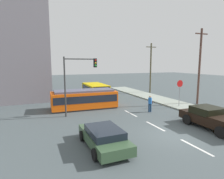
{
  "coord_description": "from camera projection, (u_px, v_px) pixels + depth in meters",
  "views": [
    {
      "loc": [
        -8.5,
        -9.67,
        4.86
      ],
      "look_at": [
        -0.93,
        8.47,
        2.09
      ],
      "focal_mm": 30.11,
      "sensor_mm": 36.0,
      "label": 1
    }
  ],
  "objects": [
    {
      "name": "lane_stripe_4",
      "position": [
        88.0,
        91.0,
        32.63
      ],
      "size": [
        0.16,
        2.4,
        0.01
      ],
      "primitive_type": "cube",
      "color": "silver",
      "rests_on": "ground"
    },
    {
      "name": "streetcar_tram",
      "position": [
        84.0,
        99.0,
        20.14
      ],
      "size": [
        6.95,
        2.82,
        2.03
      ],
      "color": "#F3570D",
      "rests_on": "ground"
    },
    {
      "name": "parked_sedan_near",
      "position": [
        104.0,
        137.0,
        10.89
      ],
      "size": [
        2.12,
        4.46,
        1.19
      ],
      "color": "#365235",
      "rests_on": "ground"
    },
    {
      "name": "lane_stripe_0",
      "position": [
        196.0,
        147.0,
        10.93
      ],
      "size": [
        0.16,
        2.4,
        0.01
      ],
      "primitive_type": "cube",
      "color": "silver",
      "rests_on": "ground"
    },
    {
      "name": "ground_plane",
      "position": [
        114.0,
        105.0,
        21.89
      ],
      "size": [
        120.0,
        120.0,
        0.0
      ],
      "primitive_type": "plane",
      "color": "#454F52"
    },
    {
      "name": "traffic_light_mast",
      "position": [
        78.0,
        75.0,
        17.09
      ],
      "size": [
        3.07,
        0.33,
        5.42
      ],
      "color": "#333333",
      "rests_on": "ground"
    },
    {
      "name": "sidewalk_curb_right",
      "position": [
        185.0,
        107.0,
        20.82
      ],
      "size": [
        3.2,
        36.0,
        0.14
      ],
      "primitive_type": "cube",
      "color": "gray",
      "rests_on": "ground"
    },
    {
      "name": "utility_pole_near",
      "position": [
        200.0,
        66.0,
        21.89
      ],
      "size": [
        1.8,
        0.24,
        8.77
      ],
      "color": "brown",
      "rests_on": "ground"
    },
    {
      "name": "city_bus",
      "position": [
        95.0,
        90.0,
        26.55
      ],
      "size": [
        2.57,
        5.49,
        1.92
      ],
      "color": "gold",
      "rests_on": "ground"
    },
    {
      "name": "stop_sign",
      "position": [
        180.0,
        88.0,
        20.53
      ],
      "size": [
        0.76,
        0.07,
        2.88
      ],
      "color": "gray",
      "rests_on": "sidewalk_curb_right"
    },
    {
      "name": "lane_stripe_3",
      "position": [
        99.0,
        97.0,
        27.15
      ],
      "size": [
        0.16,
        2.4,
        0.01
      ],
      "primitive_type": "cube",
      "color": "silver",
      "rests_on": "ground"
    },
    {
      "name": "lane_stripe_1",
      "position": [
        155.0,
        126.0,
        14.58
      ],
      "size": [
        0.16,
        2.4,
        0.01
      ],
      "primitive_type": "cube",
      "color": "silver",
      "rests_on": "ground"
    },
    {
      "name": "pedestrian_crossing",
      "position": [
        150.0,
        103.0,
        18.68
      ],
      "size": [
        0.51,
        0.36,
        1.67
      ],
      "color": "navy",
      "rests_on": "ground"
    },
    {
      "name": "pickup_truck_parked",
      "position": [
        213.0,
        118.0,
        13.92
      ],
      "size": [
        2.37,
        5.04,
        1.55
      ],
      "color": "black",
      "rests_on": "ground"
    },
    {
      "name": "utility_pole_mid",
      "position": [
        151.0,
        67.0,
        30.53
      ],
      "size": [
        1.8,
        0.24,
        8.01
      ],
      "color": "#4B4630",
      "rests_on": "ground"
    },
    {
      "name": "lane_stripe_2",
      "position": [
        131.0,
        113.0,
        18.23
      ],
      "size": [
        0.16,
        2.4,
        0.01
      ],
      "primitive_type": "cube",
      "color": "silver",
      "rests_on": "ground"
    }
  ]
}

